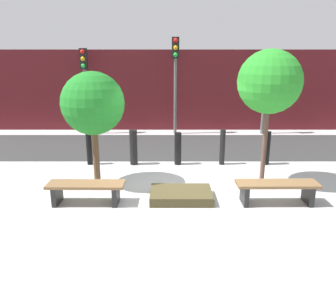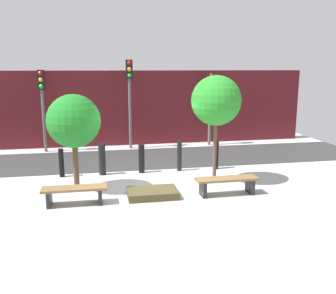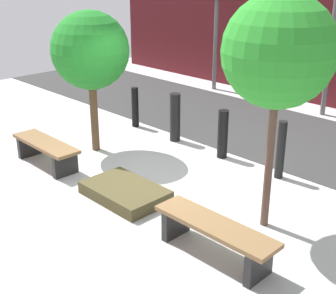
% 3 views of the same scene
% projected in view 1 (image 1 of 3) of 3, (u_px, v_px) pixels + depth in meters
% --- Properties ---
extents(ground_plane, '(18.00, 18.00, 0.00)m').
position_uv_depth(ground_plane, '(181.00, 188.00, 7.82)').
color(ground_plane, '#B1B1B1').
extents(road_strip, '(18.00, 3.34, 0.01)m').
position_uv_depth(road_strip, '(177.00, 146.00, 11.36)').
color(road_strip, '#323232').
rests_on(road_strip, ground).
extents(building_facade, '(16.20, 0.50, 3.28)m').
position_uv_depth(building_facade, '(175.00, 90.00, 13.72)').
color(building_facade, '#511419').
rests_on(building_facade, ground).
extents(bench_left, '(1.62, 0.48, 0.46)m').
position_uv_depth(bench_left, '(87.00, 189.00, 6.92)').
color(bench_left, black).
rests_on(bench_left, ground).
extents(bench_right, '(1.72, 0.47, 0.48)m').
position_uv_depth(bench_right, '(278.00, 189.00, 6.91)').
color(bench_right, black).
rests_on(bench_right, ground).
extents(planter_bed, '(1.34, 0.87, 0.20)m').
position_uv_depth(planter_bed, '(182.00, 195.00, 7.17)').
color(planter_bed, '#473E24').
rests_on(planter_bed, ground).
extents(tree_behind_left_bench, '(1.47, 1.47, 2.72)m').
position_uv_depth(tree_behind_left_bench, '(94.00, 104.00, 7.55)').
color(tree_behind_left_bench, brown).
rests_on(tree_behind_left_bench, ground).
extents(tree_behind_right_bench, '(1.46, 1.46, 3.20)m').
position_uv_depth(tree_behind_right_bench, '(270.00, 82.00, 7.40)').
color(tree_behind_right_bench, brown).
rests_on(tree_behind_right_bench, ground).
extents(bollard_far_left, '(0.16, 0.16, 0.91)m').
position_uv_depth(bollard_far_left, '(90.00, 149.00, 9.40)').
color(bollard_far_left, black).
rests_on(bollard_far_left, ground).
extents(bollard_left, '(0.22, 0.22, 1.01)m').
position_uv_depth(bollard_left, '(134.00, 147.00, 9.38)').
color(bollard_left, black).
rests_on(bollard_left, ground).
extents(bollard_center, '(0.20, 0.20, 0.94)m').
position_uv_depth(bollard_center, '(179.00, 149.00, 9.39)').
color(bollard_center, black).
rests_on(bollard_center, ground).
extents(bollard_right, '(0.15, 0.15, 1.03)m').
position_uv_depth(bollard_right, '(223.00, 147.00, 9.38)').
color(bollard_right, black).
rests_on(bollard_right, ground).
extents(bollard_far_right, '(0.19, 0.19, 0.97)m').
position_uv_depth(bollard_far_right, '(267.00, 148.00, 9.38)').
color(bollard_far_right, black).
rests_on(bollard_far_right, ground).
extents(traffic_light_west, '(0.28, 0.27, 3.32)m').
position_uv_depth(traffic_light_west, '(85.00, 75.00, 12.63)').
color(traffic_light_west, '#5A5A5A').
rests_on(traffic_light_west, ground).
extents(traffic_light_mid_west, '(0.28, 0.27, 3.72)m').
position_uv_depth(traffic_light_mid_west, '(176.00, 68.00, 12.55)').
color(traffic_light_mid_west, '#5A5A5A').
rests_on(traffic_light_mid_west, ground).
extents(traffic_light_mid_east, '(0.28, 0.27, 3.21)m').
position_uv_depth(traffic_light_mid_east, '(267.00, 77.00, 12.63)').
color(traffic_light_mid_east, '#616161').
rests_on(traffic_light_mid_east, ground).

